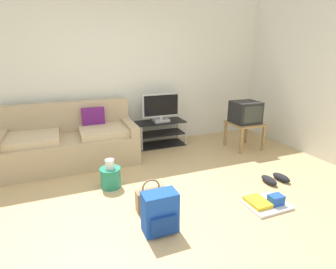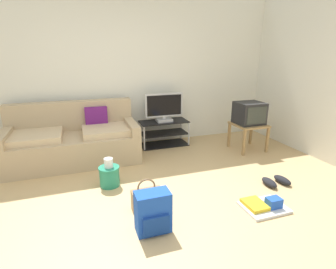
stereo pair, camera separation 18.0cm
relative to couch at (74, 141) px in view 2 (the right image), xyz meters
name	(u,v)px [view 2 (the right image)]	position (x,y,z in m)	size (l,w,h in m)	color
ground_plane	(153,217)	(0.77, -1.89, -0.34)	(9.00, 9.80, 0.02)	tan
wall_back	(113,72)	(0.77, 0.56, 1.02)	(9.00, 0.10, 2.70)	silver
wall_right	(324,74)	(3.82, -1.05, 1.02)	(0.10, 3.60, 2.70)	silver
couch	(74,141)	(0.00, 0.00, 0.00)	(1.98, 0.94, 0.91)	tan
tv_stand	(164,133)	(1.59, 0.23, -0.10)	(0.88, 0.42, 0.46)	black
flat_tv	(164,108)	(1.59, 0.21, 0.38)	(0.70, 0.22, 0.52)	#B2B2B7
side_table	(248,128)	(2.93, -0.49, 0.07)	(0.53, 0.53, 0.48)	#9E7A4C
crt_tv	(249,113)	(2.93, -0.47, 0.33)	(0.46, 0.42, 0.38)	#232326
backpack	(153,212)	(0.71, -2.13, -0.13)	(0.33, 0.27, 0.42)	blue
handbag	(147,198)	(0.74, -1.75, -0.20)	(0.33, 0.12, 0.38)	olive
cleaning_bucket	(109,175)	(0.42, -1.06, -0.17)	(0.27, 0.27, 0.38)	#238466
sneakers_pair	(276,181)	(2.51, -1.74, -0.29)	(0.35, 0.28, 0.09)	black
floor_tray	(264,206)	(1.99, -2.17, -0.29)	(0.48, 0.37, 0.14)	silver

